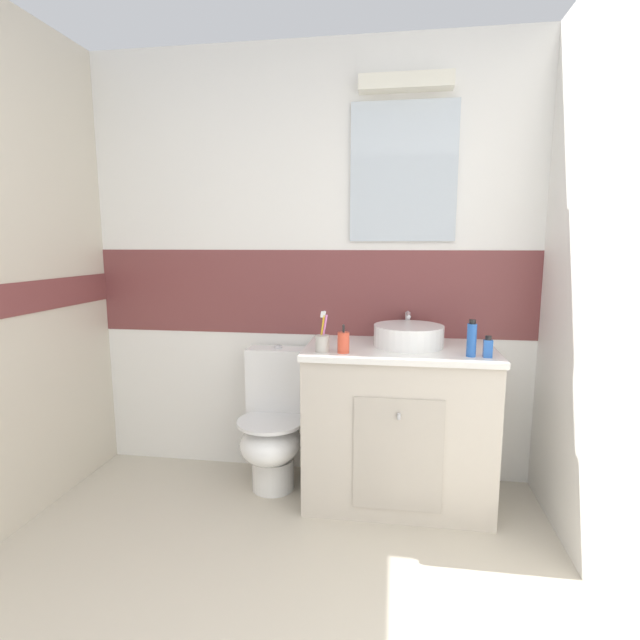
% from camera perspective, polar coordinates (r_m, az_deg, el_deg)
% --- Properties ---
extents(ground_plane, '(3.20, 3.48, 0.04)m').
position_cam_1_polar(ground_plane, '(2.19, -7.51, -31.15)').
color(ground_plane, beige).
extents(wall_back_tiled, '(3.20, 0.20, 2.50)m').
position_cam_1_polar(wall_back_tiled, '(2.89, -0.99, 6.52)').
color(wall_back_tiled, white).
rests_on(wall_back_tiled, ground_plane).
extents(vanity_cabinet, '(0.98, 0.58, 0.85)m').
position_cam_1_polar(vanity_cabinet, '(2.70, 9.14, -11.97)').
color(vanity_cabinet, beige).
rests_on(vanity_cabinet, ground_plane).
extents(sink_basin, '(0.37, 0.41, 0.16)m').
position_cam_1_polar(sink_basin, '(2.60, 10.40, -1.73)').
color(sink_basin, white).
rests_on(sink_basin, vanity_cabinet).
extents(toilet, '(0.37, 0.50, 0.80)m').
position_cam_1_polar(toilet, '(2.83, -5.45, -12.12)').
color(toilet, white).
rests_on(toilet, ground_plane).
extents(toothbrush_cup, '(0.07, 0.07, 0.21)m').
position_cam_1_polar(toothbrush_cup, '(2.41, 0.28, -2.60)').
color(toothbrush_cup, '#B2ADA3').
rests_on(toothbrush_cup, vanity_cabinet).
extents(soap_dispenser, '(0.06, 0.06, 0.14)m').
position_cam_1_polar(soap_dispenser, '(2.40, 2.78, -2.65)').
color(soap_dispenser, '#D84C33').
rests_on(soap_dispenser, vanity_cabinet).
extents(perfume_flask_small, '(0.04, 0.03, 0.11)m').
position_cam_1_polar(perfume_flask_small, '(2.43, 19.20, -3.04)').
color(perfume_flask_small, '#2659B2').
rests_on(perfume_flask_small, vanity_cabinet).
extents(deodorant_spray_can, '(0.05, 0.05, 0.18)m').
position_cam_1_polar(deodorant_spray_can, '(2.42, 17.45, -2.17)').
color(deodorant_spray_can, '#2659B2').
rests_on(deodorant_spray_can, vanity_cabinet).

